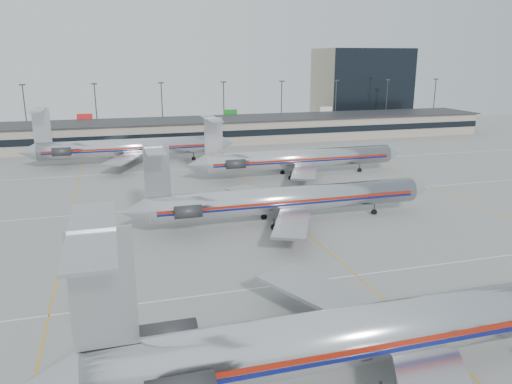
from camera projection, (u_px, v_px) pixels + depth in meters
name	position (u px, v px, depth m)	size (l,w,h in m)	color
ground	(410.00, 322.00, 42.89)	(260.00, 260.00, 0.00)	gray
apron_markings	(356.00, 275.00, 52.15)	(160.00, 0.15, 0.02)	silver
terminal	(203.00, 131.00, 132.84)	(162.00, 17.00, 6.25)	gray
light_mast_row	(193.00, 105.00, 144.42)	(163.60, 0.40, 15.28)	#38383D
distant_building	(361.00, 85.00, 175.01)	(30.00, 20.00, 25.00)	tan
jet_foreground	(391.00, 329.00, 34.65)	(50.31, 29.63, 13.17)	silver
jet_second_row	(282.00, 200.00, 67.73)	(44.24, 26.05, 11.58)	silver
jet_third_row	(296.00, 159.00, 94.75)	(43.22, 26.58, 11.82)	silver
jet_back_row	(128.00, 147.00, 105.88)	(44.78, 27.54, 12.24)	silver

